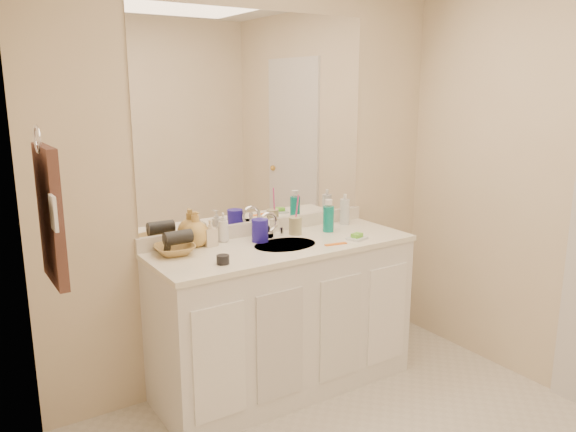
# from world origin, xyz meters

# --- Properties ---
(wall_back) EXTENTS (2.60, 0.02, 2.40)m
(wall_back) POSITION_xyz_m (0.00, 1.30, 1.20)
(wall_back) COLOR beige
(wall_back) RESTS_ON floor
(wall_left) EXTENTS (0.02, 2.60, 2.40)m
(wall_left) POSITION_xyz_m (-1.30, 0.00, 1.20)
(wall_left) COLOR beige
(wall_left) RESTS_ON floor
(vanity_cabinet) EXTENTS (1.50, 0.55, 0.85)m
(vanity_cabinet) POSITION_xyz_m (0.00, 1.02, 0.42)
(vanity_cabinet) COLOR white
(vanity_cabinet) RESTS_ON floor
(countertop) EXTENTS (1.52, 0.57, 0.03)m
(countertop) POSITION_xyz_m (0.00, 1.02, 0.86)
(countertop) COLOR white
(countertop) RESTS_ON vanity_cabinet
(backsplash) EXTENTS (1.52, 0.03, 0.08)m
(backsplash) POSITION_xyz_m (0.00, 1.29, 0.92)
(backsplash) COLOR silver
(backsplash) RESTS_ON countertop
(sink_basin) EXTENTS (0.37, 0.37, 0.02)m
(sink_basin) POSITION_xyz_m (0.00, 1.00, 0.87)
(sink_basin) COLOR beige
(sink_basin) RESTS_ON countertop
(faucet) EXTENTS (0.02, 0.02, 0.11)m
(faucet) POSITION_xyz_m (0.00, 1.18, 0.94)
(faucet) COLOR silver
(faucet) RESTS_ON countertop
(mirror) EXTENTS (1.48, 0.01, 1.20)m
(mirror) POSITION_xyz_m (0.00, 1.29, 1.56)
(mirror) COLOR white
(mirror) RESTS_ON wall_back
(blue_mug) EXTENTS (0.10, 0.10, 0.13)m
(blue_mug) POSITION_xyz_m (-0.09, 1.14, 0.94)
(blue_mug) COLOR #20169A
(blue_mug) RESTS_ON countertop
(tan_cup) EXTENTS (0.10, 0.10, 0.10)m
(tan_cup) POSITION_xyz_m (0.17, 1.16, 0.93)
(tan_cup) COLOR tan
(tan_cup) RESTS_ON countertop
(toothbrush) EXTENTS (0.02, 0.04, 0.18)m
(toothbrush) POSITION_xyz_m (0.18, 1.16, 1.03)
(toothbrush) COLOR #E43C97
(toothbrush) RESTS_ON tan_cup
(mouthwash_bottle) EXTENTS (0.09, 0.09, 0.16)m
(mouthwash_bottle) POSITION_xyz_m (0.38, 1.10, 0.96)
(mouthwash_bottle) COLOR #0B867B
(mouthwash_bottle) RESTS_ON countertop
(clear_pump_bottle) EXTENTS (0.08, 0.08, 0.16)m
(clear_pump_bottle) POSITION_xyz_m (0.58, 1.19, 0.96)
(clear_pump_bottle) COLOR silver
(clear_pump_bottle) RESTS_ON countertop
(soap_dish) EXTENTS (0.13, 0.12, 0.01)m
(soap_dish) POSITION_xyz_m (0.41, 0.87, 0.89)
(soap_dish) COLOR silver
(soap_dish) RESTS_ON countertop
(green_soap) EXTENTS (0.07, 0.06, 0.02)m
(green_soap) POSITION_xyz_m (0.41, 0.87, 0.90)
(green_soap) COLOR #68CC31
(green_soap) RESTS_ON soap_dish
(orange_comb) EXTENTS (0.13, 0.05, 0.01)m
(orange_comb) POSITION_xyz_m (0.24, 0.85, 0.88)
(orange_comb) COLOR orange
(orange_comb) RESTS_ON countertop
(dark_jar) EXTENTS (0.08, 0.08, 0.05)m
(dark_jar) POSITION_xyz_m (-0.45, 0.88, 0.90)
(dark_jar) COLOR black
(dark_jar) RESTS_ON countertop
(soap_bottle_white) EXTENTS (0.08, 0.08, 0.17)m
(soap_bottle_white) POSITION_xyz_m (-0.26, 1.25, 0.96)
(soap_bottle_white) COLOR white
(soap_bottle_white) RESTS_ON countertop
(soap_bottle_cream) EXTENTS (0.07, 0.07, 0.15)m
(soap_bottle_cream) POSITION_xyz_m (-0.36, 1.21, 0.95)
(soap_bottle_cream) COLOR beige
(soap_bottle_cream) RESTS_ON countertop
(soap_bottle_yellow) EXTENTS (0.18, 0.18, 0.19)m
(soap_bottle_yellow) POSITION_xyz_m (-0.43, 1.25, 0.98)
(soap_bottle_yellow) COLOR tan
(soap_bottle_yellow) RESTS_ON countertop
(wicker_basket) EXTENTS (0.24, 0.24, 0.05)m
(wicker_basket) POSITION_xyz_m (-0.59, 1.16, 0.91)
(wicker_basket) COLOR #A68042
(wicker_basket) RESTS_ON countertop
(hair_dryer) EXTENTS (0.15, 0.08, 0.07)m
(hair_dryer) POSITION_xyz_m (-0.57, 1.16, 0.97)
(hair_dryer) COLOR black
(hair_dryer) RESTS_ON wicker_basket
(towel_ring) EXTENTS (0.01, 0.11, 0.11)m
(towel_ring) POSITION_xyz_m (-1.27, 0.77, 1.55)
(towel_ring) COLOR silver
(towel_ring) RESTS_ON wall_left
(hand_towel) EXTENTS (0.04, 0.32, 0.55)m
(hand_towel) POSITION_xyz_m (-1.25, 0.77, 1.25)
(hand_towel) COLOR #39231E
(hand_towel) RESTS_ON towel_ring
(switch_plate) EXTENTS (0.01, 0.08, 0.13)m
(switch_plate) POSITION_xyz_m (-1.27, 0.57, 1.30)
(switch_plate) COLOR white
(switch_plate) RESTS_ON wall_left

